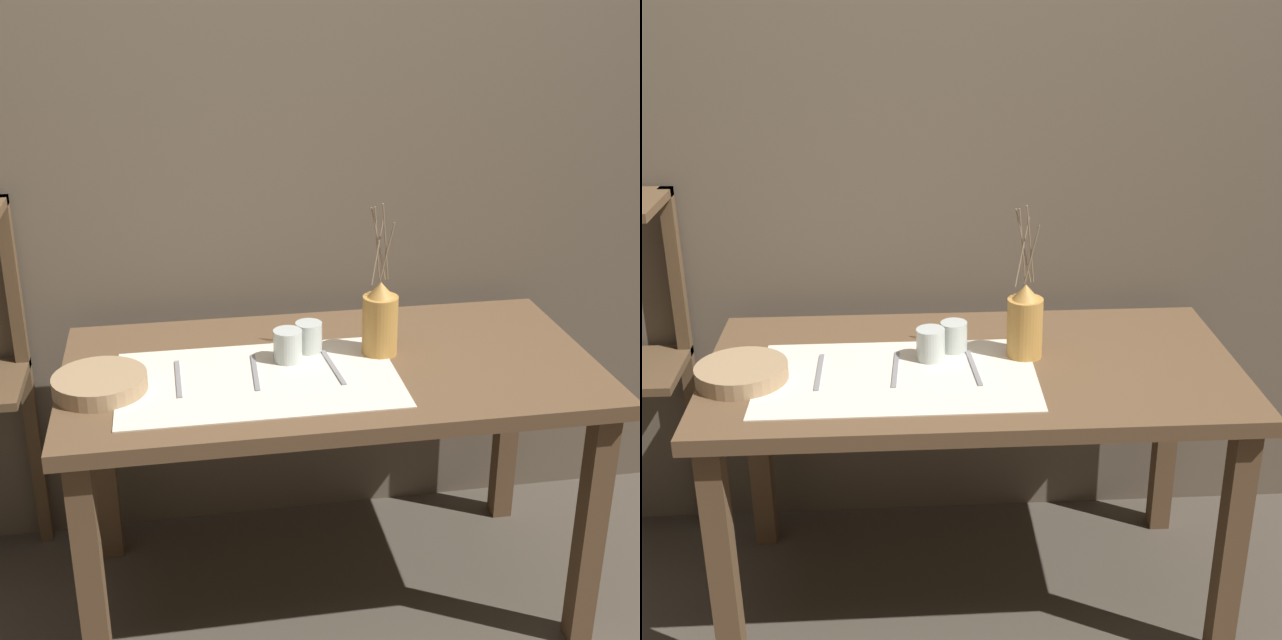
# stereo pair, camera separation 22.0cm
# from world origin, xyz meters

# --- Properties ---
(ground_plane) EXTENTS (12.00, 12.00, 0.00)m
(ground_plane) POSITION_xyz_m (0.00, 0.00, 0.00)
(ground_plane) COLOR #473F35
(stone_wall_back) EXTENTS (7.00, 0.06, 2.40)m
(stone_wall_back) POSITION_xyz_m (0.00, 0.46, 1.20)
(stone_wall_back) COLOR brown
(stone_wall_back) RESTS_ON ground_plane
(wooden_table) EXTENTS (1.34, 0.70, 0.71)m
(wooden_table) POSITION_xyz_m (0.00, 0.00, 0.62)
(wooden_table) COLOR brown
(wooden_table) RESTS_ON ground_plane
(linen_cloth) EXTENTS (0.68, 0.41, 0.00)m
(linen_cloth) POSITION_xyz_m (-0.19, -0.06, 0.71)
(linen_cloth) COLOR beige
(linen_cloth) RESTS_ON wooden_table
(pitcher_with_flowers) EXTENTS (0.09, 0.09, 0.40)m
(pitcher_with_flowers) POSITION_xyz_m (0.13, 0.04, 0.81)
(pitcher_with_flowers) COLOR #B7843D
(pitcher_with_flowers) RESTS_ON wooden_table
(wooden_bowl) EXTENTS (0.22, 0.22, 0.04)m
(wooden_bowl) POSITION_xyz_m (-0.56, -0.06, 0.73)
(wooden_bowl) COLOR #9E7F5B
(wooden_bowl) RESTS_ON wooden_table
(glass_tumbler_near) EXTENTS (0.07, 0.07, 0.08)m
(glass_tumbler_near) POSITION_xyz_m (-0.11, 0.03, 0.76)
(glass_tumbler_near) COLOR #B7C1BC
(glass_tumbler_near) RESTS_ON wooden_table
(glass_tumbler_far) EXTENTS (0.07, 0.07, 0.08)m
(glass_tumbler_far) POSITION_xyz_m (-0.04, 0.08, 0.75)
(glass_tumbler_far) COLOR #B7C1BC
(glass_tumbler_far) RESTS_ON wooden_table
(fork_outer) EXTENTS (0.01, 0.20, 0.00)m
(fork_outer) POSITION_xyz_m (-0.38, -0.03, 0.72)
(fork_outer) COLOR gray
(fork_outer) RESTS_ON wooden_table
(fork_inner) EXTENTS (0.02, 0.20, 0.00)m
(fork_inner) POSITION_xyz_m (-0.19, -0.03, 0.72)
(fork_inner) COLOR gray
(fork_inner) RESTS_ON wooden_table
(knife_center) EXTENTS (0.03, 0.20, 0.00)m
(knife_center) POSITION_xyz_m (-0.00, -0.03, 0.72)
(knife_center) COLOR gray
(knife_center) RESTS_ON wooden_table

